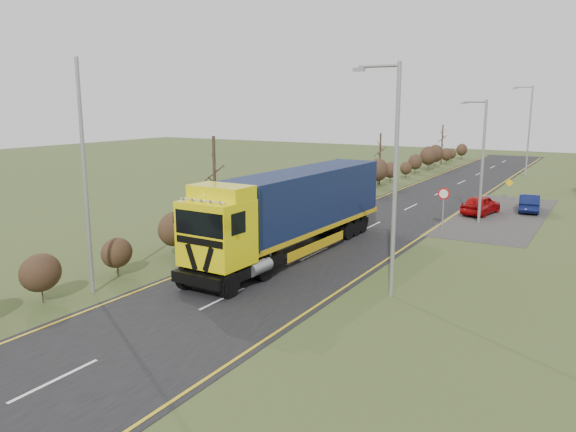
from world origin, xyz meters
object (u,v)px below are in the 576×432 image
(car_red_hatchback, at_px, (481,205))
(speed_sign, at_px, (443,200))
(lorry, at_px, (294,207))
(car_blue_sedan, at_px, (529,203))
(streetlight_near, at_px, (393,171))

(car_red_hatchback, height_order, speed_sign, speed_sign)
(speed_sign, bearing_deg, lorry, -117.52)
(car_blue_sedan, xyz_separation_m, speed_sign, (-3.88, -9.23, 1.25))
(car_blue_sedan, relative_size, streetlight_near, 0.42)
(speed_sign, bearing_deg, car_red_hatchback, 80.83)
(streetlight_near, height_order, speed_sign, streetlight_near)
(lorry, relative_size, car_blue_sedan, 4.07)
(streetlight_near, xyz_separation_m, speed_sign, (-1.48, 13.60, -3.31))
(car_red_hatchback, bearing_deg, speed_sign, 91.27)
(lorry, height_order, speed_sign, lorry)
(car_blue_sedan, distance_m, speed_sign, 10.09)
(lorry, xyz_separation_m, streetlight_near, (6.65, -3.66, 2.68))
(lorry, bearing_deg, car_blue_sedan, 66.39)
(lorry, distance_m, speed_sign, 11.22)
(lorry, height_order, car_blue_sedan, lorry)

